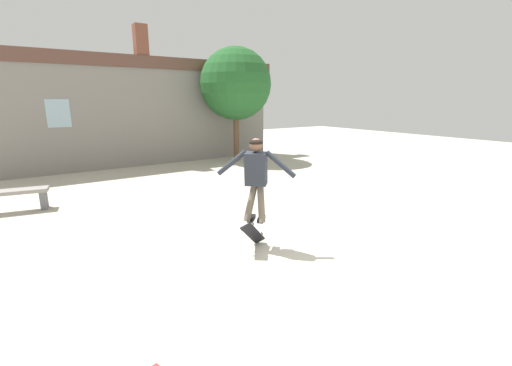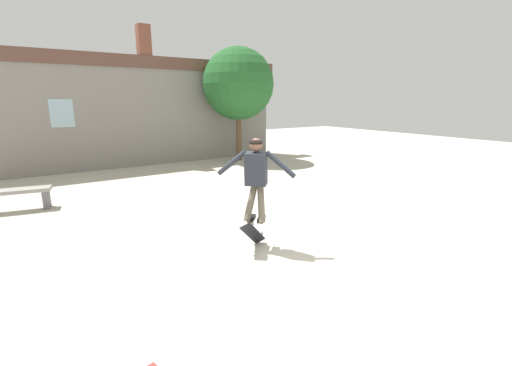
% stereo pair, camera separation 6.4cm
% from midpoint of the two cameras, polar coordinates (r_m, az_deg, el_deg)
% --- Properties ---
extents(ground_plane, '(40.00, 40.00, 0.00)m').
position_cam_midpoint_polar(ground_plane, '(5.77, 7.87, -11.40)').
color(ground_plane, beige).
extents(building_backdrop, '(11.70, 0.52, 5.04)m').
position_cam_midpoint_polar(building_backdrop, '(13.66, -19.32, 11.49)').
color(building_backdrop, gray).
rests_on(building_backdrop, ground_plane).
extents(tree_right, '(2.82, 2.82, 4.45)m').
position_cam_midpoint_polar(tree_right, '(14.07, -3.55, 16.12)').
color(tree_right, brown).
rests_on(tree_right, ground_plane).
extents(park_bench, '(1.85, 0.70, 0.50)m').
position_cam_midpoint_polar(park_bench, '(9.35, -36.89, -1.86)').
color(park_bench, gray).
rests_on(park_bench, ground_plane).
extents(skater, '(0.97, 0.97, 1.38)m').
position_cam_midpoint_polar(skater, '(5.50, -0.33, 1.71)').
color(skater, '#282D38').
extents(skateboard_flipping, '(0.67, 0.44, 0.61)m').
position_cam_midpoint_polar(skateboard_flipping, '(5.71, -0.81, -8.40)').
color(skateboard_flipping, black).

